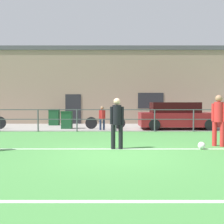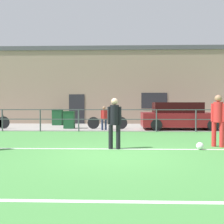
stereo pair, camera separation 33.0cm
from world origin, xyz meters
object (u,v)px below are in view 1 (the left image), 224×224
at_px(player_goalkeeper, 117,120).
at_px(soccer_ball_match, 202,146).
at_px(bicycle_parked_1, 106,123).
at_px(trash_bin_0, 67,120).
at_px(trash_bin_1, 55,117).
at_px(spectator_child, 103,117).
at_px(parked_car_red, 178,116).
at_px(player_striker, 219,117).

bearing_deg(player_goalkeeper, soccer_ball_match, -179.63).
height_order(soccer_ball_match, bicycle_parked_1, bicycle_parked_1).
bearing_deg(trash_bin_0, trash_bin_1, 117.92).
bearing_deg(trash_bin_0, bicycle_parked_1, -5.56).
bearing_deg(trash_bin_1, spectator_child, -44.04).
height_order(player_goalkeeper, soccer_ball_match, player_goalkeeper).
bearing_deg(parked_car_red, soccer_ball_match, -97.39).
height_order(soccer_ball_match, spectator_child, spectator_child).
bearing_deg(bicycle_parked_1, parked_car_red, -0.95).
relative_size(player_striker, soccer_ball_match, 7.51).
xyz_separation_m(soccer_ball_match, trash_bin_1, (-6.64, 8.91, 0.44)).
height_order(player_goalkeeper, parked_car_red, player_goalkeeper).
bearing_deg(parked_car_red, player_goalkeeper, -119.19).
relative_size(trash_bin_0, trash_bin_1, 0.94).
distance_m(soccer_ball_match, trash_bin_1, 11.12).
relative_size(bicycle_parked_1, trash_bin_0, 2.26).
bearing_deg(parked_car_red, spectator_child, -172.48).
relative_size(parked_car_red, trash_bin_0, 4.35).
relative_size(player_goalkeeper, trash_bin_0, 1.62).
xyz_separation_m(player_goalkeeper, bicycle_parked_1, (-0.54, 6.31, -0.54)).
bearing_deg(soccer_ball_match, spectator_child, 120.34).
xyz_separation_m(player_goalkeeper, player_striker, (3.42, 0.51, 0.07)).
bearing_deg(player_goalkeeper, trash_bin_1, -64.61).
bearing_deg(bicycle_parked_1, trash_bin_0, 174.44).
bearing_deg(player_goalkeeper, bicycle_parked_1, -83.85).
xyz_separation_m(soccer_ball_match, trash_bin_0, (-5.40, 6.56, 0.41)).
bearing_deg(trash_bin_1, player_goalkeeper, -65.89).
xyz_separation_m(spectator_child, bicycle_parked_1, (0.15, 0.62, -0.38)).
bearing_deg(bicycle_parked_1, soccer_ball_match, -63.19).
height_order(player_goalkeeper, bicycle_parked_1, player_goalkeeper).
distance_m(parked_car_red, trash_bin_0, 6.22).
xyz_separation_m(player_striker, trash_bin_1, (-7.39, 8.36, -0.43)).
bearing_deg(player_striker, player_goalkeeper, -132.57).
distance_m(player_striker, trash_bin_1, 11.17).
xyz_separation_m(soccer_ball_match, spectator_child, (-3.36, 5.73, 0.63)).
bearing_deg(parked_car_red, player_striker, -90.62).
xyz_separation_m(player_striker, trash_bin_0, (-6.15, 6.01, -0.46)).
xyz_separation_m(player_striker, bicycle_parked_1, (-3.96, 5.80, -0.61)).
height_order(player_striker, parked_car_red, player_striker).
bearing_deg(bicycle_parked_1, trash_bin_1, 143.28).
bearing_deg(bicycle_parked_1, spectator_child, -103.36).
xyz_separation_m(player_goalkeeper, soccer_ball_match, (2.67, -0.04, -0.80)).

